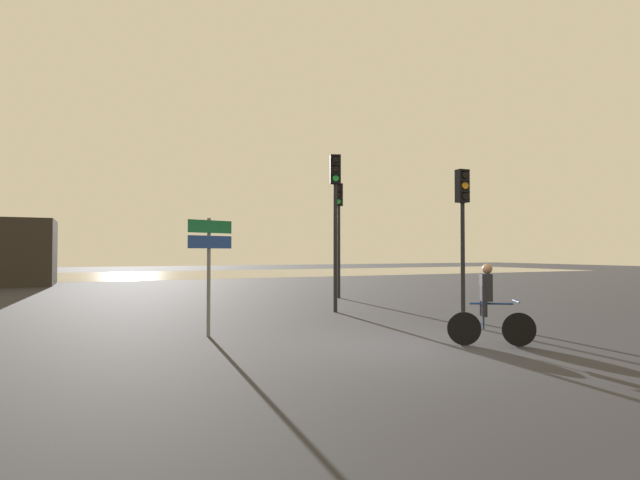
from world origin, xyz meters
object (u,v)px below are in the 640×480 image
traffic_light_far_right (339,219)px  traffic_light_near_right (462,215)px  direction_sign_post (210,255)px  cyclist (488,304)px  traffic_light_center (335,203)px

traffic_light_far_right → traffic_light_near_right: traffic_light_far_right is taller
traffic_light_far_right → direction_sign_post: 9.75m
traffic_light_far_right → cyclist: traffic_light_far_right is taller
direction_sign_post → traffic_light_near_right: bearing=157.1°
traffic_light_near_right → direction_sign_post: (-6.83, 0.24, -1.07)m
traffic_light_center → cyclist: 6.69m
traffic_light_near_right → direction_sign_post: traffic_light_near_right is taller
traffic_light_near_right → direction_sign_post: bearing=2.1°
direction_sign_post → cyclist: size_ratio=1.60×
traffic_light_near_right → cyclist: traffic_light_near_right is taller
traffic_light_center → direction_sign_post: (-4.47, -2.83, -1.56)m
traffic_light_near_right → cyclist: bearing=61.1°
traffic_light_center → direction_sign_post: traffic_light_center is taller
traffic_light_far_right → cyclist: 10.77m
traffic_light_far_right → traffic_light_near_right: bearing=122.9°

